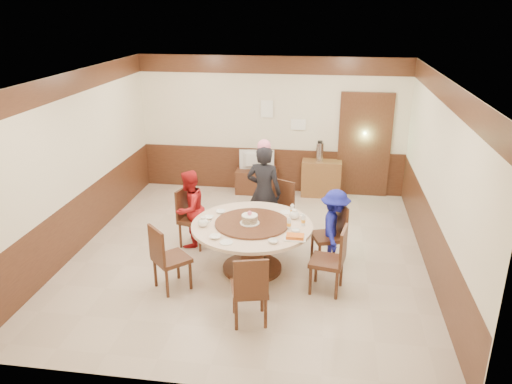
# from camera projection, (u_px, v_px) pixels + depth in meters

# --- Properties ---
(room) EXTENTS (6.00, 6.04, 2.84)m
(room) POSITION_uv_depth(u_px,v_px,m) (249.00, 190.00, 7.64)
(room) COLOR #C4AF9D
(room) RESTS_ON ground
(banquet_table) EXTENTS (1.77, 1.77, 0.78)m
(banquet_table) POSITION_uv_depth(u_px,v_px,m) (252.00, 237.00, 7.35)
(banquet_table) COLOR #442415
(banquet_table) RESTS_ON ground
(chair_0) EXTENTS (0.57, 0.56, 0.97)m
(chair_0) POSITION_uv_depth(u_px,v_px,m) (329.00, 245.00, 7.61)
(chair_0) COLOR #442415
(chair_0) RESTS_ON ground
(chair_1) EXTENTS (0.59, 0.59, 0.97)m
(chair_1) POSITION_uv_depth(u_px,v_px,m) (278.00, 220.00, 8.48)
(chair_1) COLOR #442415
(chair_1) RESTS_ON ground
(chair_2) EXTENTS (0.55, 0.54, 0.97)m
(chair_2) POSITION_uv_depth(u_px,v_px,m) (194.00, 228.00, 8.20)
(chair_2) COLOR #442415
(chair_2) RESTS_ON ground
(chair_3) EXTENTS (0.62, 0.62, 0.97)m
(chair_3) POSITION_uv_depth(u_px,v_px,m) (171.00, 269.00, 6.94)
(chair_3) COLOR #442415
(chair_3) RESTS_ON ground
(chair_4) EXTENTS (0.54, 0.54, 0.97)m
(chair_4) POSITION_uv_depth(u_px,v_px,m) (250.00, 300.00, 6.20)
(chair_4) COLOR #442415
(chair_4) RESTS_ON ground
(chair_5) EXTENTS (0.52, 0.51, 0.97)m
(chair_5) POSITION_uv_depth(u_px,v_px,m) (328.00, 271.00, 6.88)
(chair_5) COLOR #442415
(chair_5) RESTS_ON ground
(person_standing) EXTENTS (0.65, 0.48, 1.63)m
(person_standing) POSITION_uv_depth(u_px,v_px,m) (264.00, 192.00, 8.30)
(person_standing) COLOR black
(person_standing) RESTS_ON ground
(person_red) EXTENTS (0.67, 0.75, 1.28)m
(person_red) POSITION_uv_depth(u_px,v_px,m) (189.00, 209.00, 8.09)
(person_red) COLOR #AA1619
(person_red) RESTS_ON ground
(person_blue) EXTENTS (0.48, 0.79, 1.19)m
(person_blue) POSITION_uv_depth(u_px,v_px,m) (334.00, 228.00, 7.52)
(person_blue) COLOR navy
(person_blue) RESTS_ON ground
(birthday_cake) EXTENTS (0.28, 0.28, 0.19)m
(birthday_cake) POSITION_uv_depth(u_px,v_px,m) (250.00, 219.00, 7.20)
(birthday_cake) COLOR white
(birthday_cake) RESTS_ON banquet_table
(teapot_left) EXTENTS (0.17, 0.15, 0.13)m
(teapot_left) POSITION_uv_depth(u_px,v_px,m) (203.00, 222.00, 7.17)
(teapot_left) COLOR white
(teapot_left) RESTS_ON banquet_table
(teapot_right) EXTENTS (0.17, 0.15, 0.13)m
(teapot_right) POSITION_uv_depth(u_px,v_px,m) (294.00, 215.00, 7.43)
(teapot_right) COLOR white
(teapot_right) RESTS_ON banquet_table
(bowl_0) EXTENTS (0.14, 0.14, 0.04)m
(bowl_0) POSITION_uv_depth(u_px,v_px,m) (221.00, 212.00, 7.65)
(bowl_0) COLOR white
(bowl_0) RESTS_ON banquet_table
(bowl_1) EXTENTS (0.14, 0.14, 0.04)m
(bowl_1) POSITION_uv_depth(u_px,v_px,m) (273.00, 241.00, 6.69)
(bowl_1) COLOR white
(bowl_1) RESTS_ON banquet_table
(bowl_2) EXTENTS (0.16, 0.16, 0.04)m
(bowl_2) POSITION_uv_depth(u_px,v_px,m) (215.00, 237.00, 6.83)
(bowl_2) COLOR white
(bowl_2) RESTS_ON banquet_table
(bowl_3) EXTENTS (0.12, 0.12, 0.04)m
(bowl_3) POSITION_uv_depth(u_px,v_px,m) (296.00, 231.00, 7.01)
(bowl_3) COLOR white
(bowl_3) RESTS_ON banquet_table
(bowl_4) EXTENTS (0.14, 0.14, 0.03)m
(bowl_4) POSITION_uv_depth(u_px,v_px,m) (209.00, 217.00, 7.45)
(bowl_4) COLOR white
(bowl_4) RESTS_ON banquet_table
(saucer_near) EXTENTS (0.18, 0.18, 0.01)m
(saucer_near) POSITION_uv_depth(u_px,v_px,m) (226.00, 242.00, 6.70)
(saucer_near) COLOR white
(saucer_near) RESTS_ON banquet_table
(saucer_far) EXTENTS (0.18, 0.18, 0.01)m
(saucer_far) POSITION_uv_depth(u_px,v_px,m) (286.00, 212.00, 7.67)
(saucer_far) COLOR white
(saucer_far) RESTS_ON banquet_table
(shrimp_platter) EXTENTS (0.30, 0.20, 0.06)m
(shrimp_platter) POSITION_uv_depth(u_px,v_px,m) (295.00, 237.00, 6.79)
(shrimp_platter) COLOR white
(shrimp_platter) RESTS_ON banquet_table
(bottle_0) EXTENTS (0.06, 0.06, 0.16)m
(bottle_0) POSITION_uv_depth(u_px,v_px,m) (289.00, 224.00, 7.08)
(bottle_0) COLOR white
(bottle_0) RESTS_ON banquet_table
(bottle_1) EXTENTS (0.06, 0.06, 0.16)m
(bottle_1) POSITION_uv_depth(u_px,v_px,m) (303.00, 220.00, 7.19)
(bottle_1) COLOR white
(bottle_1) RESTS_ON banquet_table
(bottle_2) EXTENTS (0.06, 0.06, 0.16)m
(bottle_2) POSITION_uv_depth(u_px,v_px,m) (292.00, 210.00, 7.55)
(bottle_2) COLOR white
(bottle_2) RESTS_ON banquet_table
(tv_stand) EXTENTS (0.85, 0.45, 0.50)m
(tv_stand) POSITION_uv_depth(u_px,v_px,m) (257.00, 181.00, 10.51)
(tv_stand) COLOR #442415
(tv_stand) RESTS_ON ground
(television) EXTENTS (0.73, 0.16, 0.42)m
(television) POSITION_uv_depth(u_px,v_px,m) (257.00, 161.00, 10.34)
(television) COLOR gray
(television) RESTS_ON tv_stand
(side_cabinet) EXTENTS (0.80, 0.40, 0.75)m
(side_cabinet) POSITION_uv_depth(u_px,v_px,m) (321.00, 178.00, 10.31)
(side_cabinet) COLOR brown
(side_cabinet) RESTS_ON ground
(thermos) EXTENTS (0.15, 0.15, 0.38)m
(thermos) POSITION_uv_depth(u_px,v_px,m) (320.00, 152.00, 10.11)
(thermos) COLOR silver
(thermos) RESTS_ON side_cabinet
(notice_left) EXTENTS (0.25, 0.00, 0.35)m
(notice_left) POSITION_uv_depth(u_px,v_px,m) (267.00, 109.00, 10.14)
(notice_left) COLOR white
(notice_left) RESTS_ON room
(notice_right) EXTENTS (0.30, 0.00, 0.22)m
(notice_right) POSITION_uv_depth(u_px,v_px,m) (298.00, 125.00, 10.16)
(notice_right) COLOR white
(notice_right) RESTS_ON room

